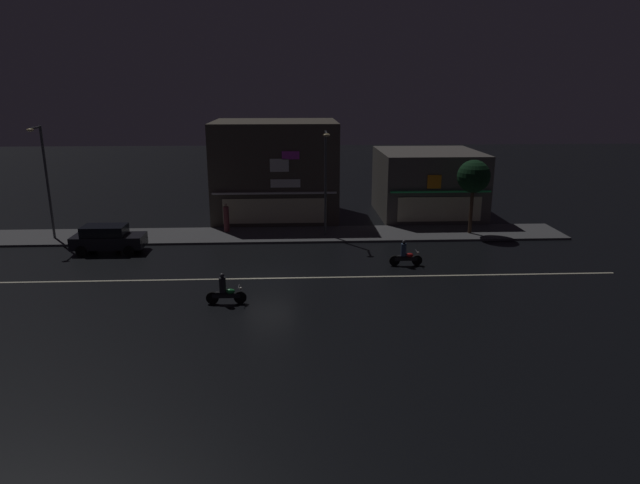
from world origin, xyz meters
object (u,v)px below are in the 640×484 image
Objects in this scene: streetlamp_west at (45,174)px; traffic_cone at (117,246)px; streetlamp_mid at (326,175)px; motorcycle_following at (225,291)px; pedestrian_on_sidewalk at (226,219)px; parked_car_near_kerb at (108,238)px; motorcycle_lead at (405,255)px.

streetlamp_west is 6.88m from traffic_cone.
streetlamp_mid is 3.68× the size of motorcycle_following.
pedestrian_on_sidewalk is (-6.80, 1.47, -3.22)m from streetlamp_mid.
parked_car_near_kerb is (-13.61, -2.69, -3.41)m from streetlamp_mid.
streetlamp_west is 17.73m from motorcycle_following.
streetlamp_mid is 1.63× the size of parked_car_near_kerb.
motorcycle_following is at bearing -61.23° from pedestrian_on_sidewalk.
motorcycle_lead is at bearing -146.07° from motorcycle_following.
streetlamp_mid is 8.40m from motorcycle_lead.
motorcycle_following is at bearing -153.68° from motorcycle_lead.
motorcycle_following is (1.41, -13.11, -0.42)m from pedestrian_on_sidewalk.
parked_car_near_kerb reaches higher than traffic_cone.
traffic_cone is (4.90, -2.39, -4.19)m from streetlamp_west.
motorcycle_lead is (10.98, -7.78, -0.42)m from pedestrian_on_sidewalk.
motorcycle_lead is at bearing -56.50° from streetlamp_mid.
parked_car_near_kerb is at bearing -168.82° from streetlamp_mid.
motorcycle_lead is at bearing -12.67° from pedestrian_on_sidewalk.
streetlamp_west is at bearing -150.46° from pedestrian_on_sidewalk.
traffic_cone is (-13.21, -2.29, -4.00)m from streetlamp_mid.
motorcycle_lead is at bearing -11.52° from parked_car_near_kerb.
streetlamp_west reaches higher than pedestrian_on_sidewalk.
parked_car_near_kerb is 2.26× the size of motorcycle_following.
pedestrian_on_sidewalk is 3.58× the size of traffic_cone.
motorcycle_lead is 10.96m from motorcycle_following.
motorcycle_following is at bearing -47.49° from parked_car_near_kerb.
traffic_cone is (-7.81, 9.36, -0.36)m from motorcycle_following.
streetlamp_west is 3.88× the size of motorcycle_lead.
parked_car_near_kerb is at bearing -125.93° from pedestrian_on_sidewalk.
pedestrian_on_sidewalk is 7.98m from parked_car_near_kerb.
streetlamp_west reaches higher than traffic_cone.
pedestrian_on_sidewalk is 1.04× the size of motorcycle_lead.
pedestrian_on_sidewalk is at bearing 31.42° from parked_car_near_kerb.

